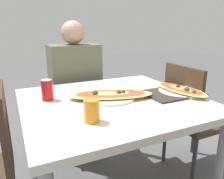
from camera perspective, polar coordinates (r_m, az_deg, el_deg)
name	(u,v)px	position (r m, az deg, el deg)	size (l,w,h in m)	color
dining_table	(113,111)	(1.35, 0.15, -5.62)	(1.05, 0.96, 0.75)	silver
chair_far_seated	(73,100)	(2.12, -10.12, -2.60)	(0.40, 0.40, 0.89)	#3F2D1E
chair_side_right	(191,115)	(1.84, 19.90, -6.30)	(0.40, 0.40, 0.89)	#3F2D1E
person_seated	(75,80)	(1.95, -9.53, 2.42)	(0.42, 0.28, 1.22)	#2D2D38
pizza_main	(111,95)	(1.33, -0.32, -1.49)	(0.55, 0.36, 0.06)	white
soda_can	(47,90)	(1.34, -16.58, -0.13)	(0.07, 0.07, 0.12)	red
drink_glass	(92,111)	(1.01, -5.30, -5.53)	(0.07, 0.07, 0.11)	orange
serving_tray	(172,93)	(1.47, 15.41, -0.91)	(0.36, 0.26, 0.01)	#332D28
pizza_second	(180,90)	(1.51, 17.39, -0.13)	(0.28, 0.42, 0.06)	white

